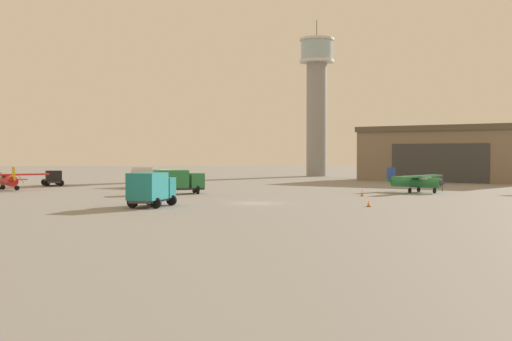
% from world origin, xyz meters
% --- Properties ---
extents(ground_plane, '(400.00, 400.00, 0.00)m').
position_xyz_m(ground_plane, '(0.00, 0.00, 0.00)').
color(ground_plane, gray).
extents(control_tower, '(7.65, 7.65, 34.51)m').
position_xyz_m(control_tower, '(15.74, 77.60, 17.95)').
color(control_tower, gray).
rests_on(control_tower, ground_plane).
extents(hangar, '(36.51, 33.65, 9.96)m').
position_xyz_m(hangar, '(38.19, 52.59, 5.00)').
color(hangar, '#7A6B56').
rests_on(hangar, ground_plane).
extents(airplane_green, '(8.56, 8.87, 3.18)m').
position_xyz_m(airplane_green, '(20.82, 17.06, 1.48)').
color(airplane_green, '#287A42').
rests_on(airplane_green, ground_plane).
extents(airplane_red, '(10.16, 8.30, 3.26)m').
position_xyz_m(airplane_red, '(-32.75, 22.81, 1.52)').
color(airplane_red, red).
rests_on(airplane_red, ground_plane).
extents(truck_flatbed_black, '(4.29, 6.06, 2.39)m').
position_xyz_m(truck_flatbed_black, '(-30.27, 35.27, 1.17)').
color(truck_flatbed_black, '#38383D').
rests_on(truck_flatbed_black, ground_plane).
extents(truck_box_teal, '(4.31, 6.12, 3.20)m').
position_xyz_m(truck_box_teal, '(-9.90, -4.15, 1.76)').
color(truck_box_teal, '#38383D').
rests_on(truck_box_teal, ground_plane).
extents(truck_fuel_tanker_silver, '(6.04, 4.79, 3.04)m').
position_xyz_m(truck_fuel_tanker_silver, '(-14.80, 31.01, 1.69)').
color(truck_fuel_tanker_silver, '#38383D').
rests_on(truck_fuel_tanker_silver, ground_plane).
extents(truck_box_green, '(6.36, 4.06, 2.93)m').
position_xyz_m(truck_box_green, '(-9.18, 15.12, 1.64)').
color(truck_box_green, '#38383D').
rests_on(truck_box_green, ground_plane).
extents(traffic_cone_near_left, '(0.36, 0.36, 0.73)m').
position_xyz_m(traffic_cone_near_left, '(12.68, 10.31, 0.36)').
color(traffic_cone_near_left, black).
rests_on(traffic_cone_near_left, ground_plane).
extents(traffic_cone_near_right, '(0.36, 0.36, 0.59)m').
position_xyz_m(traffic_cone_near_right, '(10.33, -4.67, 0.29)').
color(traffic_cone_near_right, black).
rests_on(traffic_cone_near_right, ground_plane).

